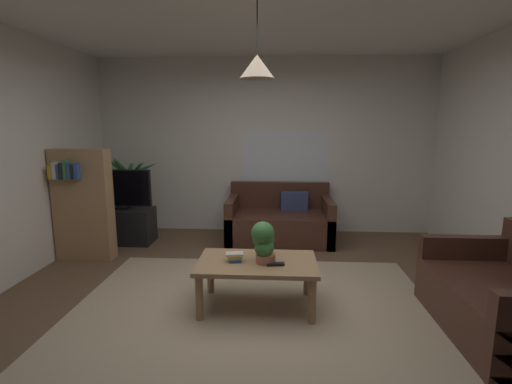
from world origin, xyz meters
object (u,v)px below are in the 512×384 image
object	(u,v)px
coffee_table	(257,268)
tv	(119,189)
book_on_table_2	(235,254)
potted_palm_corner	(131,195)
book_on_table_0	(235,260)
potted_plant_on_table	(264,241)
couch_under_window	(280,222)
couch_right_side	(508,303)
pendant_lamp	(257,66)
book_on_table_1	(235,257)
tv_stand	(122,226)
bookshelf_corner	(83,204)
remote_on_table_0	(275,264)

from	to	relation	value
coffee_table	tv	world-z (taller)	tv
book_on_table_2	potted_palm_corner	distance (m)	2.98
book_on_table_2	book_on_table_0	bearing A→B (deg)	34.92
potted_palm_corner	potted_plant_on_table	bearing A→B (deg)	-47.03
book_on_table_0	potted_plant_on_table	world-z (taller)	potted_plant_on_table
coffee_table	book_on_table_2	size ratio (longest dim) A/B	6.93
couch_under_window	tv	xyz separation A→B (m)	(-2.28, -0.26, 0.52)
couch_under_window	couch_right_side	distance (m)	3.03
couch_under_window	potted_palm_corner	bearing A→B (deg)	174.54
book_on_table_0	book_on_table_2	size ratio (longest dim) A/B	0.73
tv	pendant_lamp	world-z (taller)	pendant_lamp
book_on_table_0	book_on_table_1	bearing A→B (deg)	-102.07
coffee_table	potted_palm_corner	world-z (taller)	potted_palm_corner
book_on_table_0	potted_plant_on_table	size ratio (longest dim) A/B	0.30
potted_plant_on_table	tv_stand	size ratio (longest dim) A/B	0.43
book_on_table_1	tv_stand	distance (m)	2.63
tv	bookshelf_corner	bearing A→B (deg)	-105.86
tv	pendant_lamp	size ratio (longest dim) A/B	1.47
book_on_table_1	tv_stand	bearing A→B (deg)	135.25
couch_right_side	tv	size ratio (longest dim) A/B	1.45
couch_under_window	pendant_lamp	size ratio (longest dim) A/B	2.40
book_on_table_2	tv	distance (m)	2.62
remote_on_table_0	pendant_lamp	bearing A→B (deg)	53.73
tv	potted_palm_corner	bearing A→B (deg)	92.79
couch_under_window	remote_on_table_0	bearing A→B (deg)	-91.29
couch_right_side	potted_palm_corner	world-z (taller)	potted_palm_corner
bookshelf_corner	book_on_table_1	bearing A→B (deg)	-29.81
tv_stand	book_on_table_0	bearing A→B (deg)	-44.62
potted_plant_on_table	tv	bearing A→B (deg)	139.36
coffee_table	tv_stand	size ratio (longest dim) A/B	1.22
book_on_table_0	book_on_table_2	distance (m)	0.05
book_on_table_0	bookshelf_corner	distance (m)	2.37
tv_stand	tv	size ratio (longest dim) A/B	0.98
couch_under_window	book_on_table_1	size ratio (longest dim) A/B	11.92
tv	potted_plant_on_table	bearing A→B (deg)	-40.64
book_on_table_0	bookshelf_corner	xyz separation A→B (m)	(-2.05, 1.17, 0.25)
couch_under_window	book_on_table_2	world-z (taller)	couch_under_window
coffee_table	pendant_lamp	bearing A→B (deg)	-26.57
potted_plant_on_table	tv_stand	xyz separation A→B (m)	(-2.13, 1.85, -0.40)
book_on_table_0	pendant_lamp	world-z (taller)	pendant_lamp
book_on_table_0	bookshelf_corner	bearing A→B (deg)	150.36
coffee_table	potted_plant_on_table	size ratio (longest dim) A/B	2.86
potted_palm_corner	pendant_lamp	world-z (taller)	pendant_lamp
tv_stand	bookshelf_corner	xyz separation A→B (m)	(-0.19, -0.67, 0.47)
book_on_table_2	book_on_table_1	bearing A→B (deg)	-70.00
couch_under_window	pendant_lamp	xyz separation A→B (m)	(-0.22, -2.07, 1.90)
tv	potted_palm_corner	world-z (taller)	potted_palm_corner
book_on_table_2	potted_plant_on_table	world-z (taller)	potted_plant_on_table
coffee_table	book_on_table_1	xyz separation A→B (m)	(-0.20, -0.02, 0.11)
book_on_table_1	remote_on_table_0	xyz separation A→B (m)	(0.37, -0.08, -0.03)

